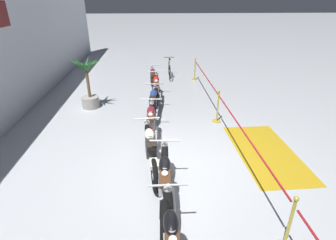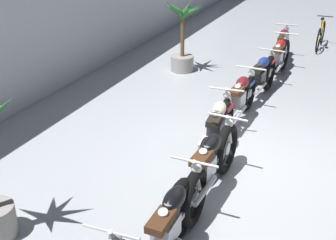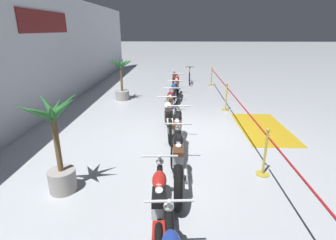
% 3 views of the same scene
% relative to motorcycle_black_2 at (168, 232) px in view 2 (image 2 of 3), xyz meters
% --- Properties ---
extents(ground_plane, '(120.00, 120.00, 0.00)m').
position_rel_motorcycle_black_2_xyz_m(ground_plane, '(2.71, -0.45, -0.48)').
color(ground_plane, '#B2B7BC').
extents(back_wall, '(28.00, 0.29, 4.20)m').
position_rel_motorcycle_black_2_xyz_m(back_wall, '(2.72, 4.67, 1.63)').
color(back_wall, silver).
rests_on(back_wall, ground).
extents(motorcycle_black_2, '(2.45, 0.62, 0.97)m').
position_rel_motorcycle_black_2_xyz_m(motorcycle_black_2, '(0.00, 0.00, 0.00)').
color(motorcycle_black_2, black).
rests_on(motorcycle_black_2, ground).
extents(motorcycle_black_3, '(2.52, 0.62, 0.99)m').
position_rel_motorcycle_black_2_xyz_m(motorcycle_black_3, '(1.35, 0.03, 0.01)').
color(motorcycle_black_3, black).
rests_on(motorcycle_black_3, ground).
extents(motorcycle_cream_4, '(2.29, 0.63, 0.93)m').
position_rel_motorcycle_black_2_xyz_m(motorcycle_cream_4, '(2.63, 0.29, -0.01)').
color(motorcycle_cream_4, black).
rests_on(motorcycle_cream_4, ground).
extents(motorcycle_maroon_5, '(2.23, 0.62, 0.93)m').
position_rel_motorcycle_black_2_xyz_m(motorcycle_maroon_5, '(3.97, 0.28, -0.01)').
color(motorcycle_maroon_5, black).
rests_on(motorcycle_maroon_5, ground).
extents(motorcycle_blue_6, '(2.26, 0.62, 0.92)m').
position_rel_motorcycle_black_2_xyz_m(motorcycle_blue_6, '(5.44, 0.20, -0.02)').
color(motorcycle_blue_6, black).
rests_on(motorcycle_blue_6, ground).
extents(motorcycle_red_7, '(2.46, 0.62, 0.98)m').
position_rel_motorcycle_black_2_xyz_m(motorcycle_red_7, '(6.81, 0.08, 0.01)').
color(motorcycle_red_7, black).
rests_on(motorcycle_red_7, ground).
extents(motorcycle_maroon_8, '(2.23, 0.62, 0.96)m').
position_rel_motorcycle_black_2_xyz_m(motorcycle_maroon_8, '(8.02, 0.18, -0.00)').
color(motorcycle_maroon_8, black).
rests_on(motorcycle_maroon_8, ground).
extents(bicycle, '(1.74, 0.48, 0.96)m').
position_rel_motorcycle_black_2_xyz_m(bicycle, '(10.09, -0.62, -0.09)').
color(bicycle, black).
rests_on(bicycle, ground).
extents(potted_palm_left_of_row, '(1.16, 1.08, 1.88)m').
position_rel_motorcycle_black_2_xyz_m(potted_palm_left_of_row, '(6.40, 2.43, 0.37)').
color(potted_palm_left_of_row, gray).
rests_on(potted_palm_left_of_row, ground).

